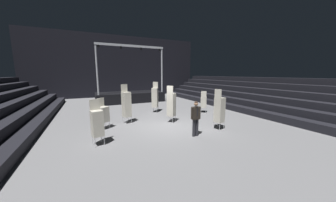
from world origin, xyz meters
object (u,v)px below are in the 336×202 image
object	(u,v)px
chair_stack_mid_left	(155,97)
chair_stack_mid_centre	(97,123)
chair_stack_front_right	(171,104)
chair_stack_rear_right	(104,114)
chair_stack_rear_left	(204,102)
man_with_tie	(196,117)
chair_stack_front_left	(126,104)
chair_stack_mid_right	(219,109)
stage_riser	(130,96)

from	to	relation	value
chair_stack_mid_left	chair_stack_mid_centre	bearing A→B (deg)	83.16
chair_stack_front_right	chair_stack_rear_right	world-z (taller)	chair_stack_front_right
chair_stack_mid_left	chair_stack_rear_left	distance (m)	3.84
chair_stack_mid_left	chair_stack_front_right	bearing A→B (deg)	123.98
man_with_tie	chair_stack_front_left	distance (m)	4.50
chair_stack_mid_right	chair_stack_rear_right	distance (m)	6.35
chair_stack_front_right	chair_stack_mid_left	bearing A→B (deg)	141.92
stage_riser	chair_stack_front_left	size ratio (longest dim) A/B	2.93
chair_stack_mid_left	chair_stack_mid_right	bearing A→B (deg)	142.50
chair_stack_mid_left	chair_stack_mid_right	distance (m)	5.71
chair_stack_front_right	chair_stack_mid_right	distance (m)	2.94
chair_stack_front_left	man_with_tie	bearing A→B (deg)	106.24
chair_stack_mid_left	chair_stack_rear_left	world-z (taller)	chair_stack_mid_left
chair_stack_rear_right	man_with_tie	bearing A→B (deg)	108.22
stage_riser	man_with_tie	distance (m)	11.67
chair_stack_mid_left	man_with_tie	bearing A→B (deg)	124.58
chair_stack_mid_right	chair_stack_rear_right	bearing A→B (deg)	-128.23
chair_stack_mid_centre	man_with_tie	bearing A→B (deg)	155.25
chair_stack_front_right	chair_stack_mid_right	xyz separation A→B (m)	(1.74, -2.37, -0.04)
man_with_tie	stage_riser	bearing A→B (deg)	-91.07
chair_stack_front_left	chair_stack_rear_right	size ratio (longest dim) A/B	1.40
stage_riser	chair_stack_mid_left	world-z (taller)	stage_riser
man_with_tie	chair_stack_mid_centre	world-z (taller)	chair_stack_mid_centre
chair_stack_rear_left	stage_riser	bearing A→B (deg)	158.11
chair_stack_front_right	chair_stack_mid_centre	world-z (taller)	chair_stack_front_right
stage_riser	chair_stack_rear_left	bearing A→B (deg)	-62.30
chair_stack_front_left	chair_stack_rear_left	size ratio (longest dim) A/B	1.40
chair_stack_front_right	chair_stack_mid_centre	xyz separation A→B (m)	(-4.39, -1.77, -0.17)
chair_stack_front_left	chair_stack_front_right	world-z (taller)	chair_stack_front_left
chair_stack_mid_centre	chair_stack_rear_left	distance (m)	8.46
stage_riser	chair_stack_front_right	size ratio (longest dim) A/B	3.04
chair_stack_front_left	chair_stack_rear_right	bearing A→B (deg)	4.16
chair_stack_front_right	man_with_tie	bearing A→B (deg)	-36.78
chair_stack_mid_centre	chair_stack_rear_right	distance (m)	2.24
chair_stack_front_left	chair_stack_rear_left	world-z (taller)	chair_stack_front_left
man_with_tie	chair_stack_front_right	world-z (taller)	chair_stack_front_right
chair_stack_mid_right	chair_stack_front_left	bearing A→B (deg)	-140.05
chair_stack_front_left	chair_stack_mid_left	xyz separation A→B (m)	(2.68, 2.10, 0.00)
chair_stack_mid_centre	chair_stack_mid_left	bearing A→B (deg)	-145.41
chair_stack_mid_left	chair_stack_rear_right	bearing A→B (deg)	69.21
chair_stack_front_right	chair_stack_rear_right	distance (m)	3.99
chair_stack_rear_left	chair_stack_rear_right	bearing A→B (deg)	-132.78
chair_stack_mid_right	chair_stack_rear_right	world-z (taller)	chair_stack_mid_right
chair_stack_mid_centre	chair_stack_rear_left	xyz separation A→B (m)	(7.88, 3.09, -0.13)
chair_stack_front_left	chair_stack_mid_centre	xyz separation A→B (m)	(-1.81, -2.77, -0.21)
stage_riser	chair_stack_front_right	distance (m)	8.98
stage_riser	chair_stack_front_right	xyz separation A→B (m)	(0.52, -8.95, 0.53)
chair_stack_mid_centre	chair_stack_rear_right	xyz separation A→B (m)	(0.43, 2.20, -0.13)
chair_stack_front_left	chair_stack_mid_right	size ratio (longest dim) A/B	1.08
chair_stack_front_left	stage_riser	bearing A→B (deg)	-122.82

